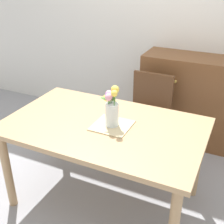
{
  "coord_description": "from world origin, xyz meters",
  "views": [
    {
      "loc": [
        0.91,
        -1.78,
        1.89
      ],
      "look_at": [
        0.07,
        0.01,
        0.88
      ],
      "focal_mm": 47.19,
      "sensor_mm": 36.0,
      "label": 1
    }
  ],
  "objects_px": {
    "dining_table": "(104,135)",
    "chair_far": "(148,111)",
    "dresser": "(205,103)",
    "flower_vase": "(111,107)"
  },
  "relations": [
    {
      "from": "dining_table",
      "to": "chair_far",
      "type": "bearing_deg",
      "value": 83.21
    },
    {
      "from": "dresser",
      "to": "flower_vase",
      "type": "xyz_separation_m",
      "value": [
        -0.52,
        -1.32,
        0.42
      ]
    },
    {
      "from": "chair_far",
      "to": "dining_table",
      "type": "bearing_deg",
      "value": 83.21
    },
    {
      "from": "flower_vase",
      "to": "dresser",
      "type": "bearing_deg",
      "value": 68.44
    },
    {
      "from": "dresser",
      "to": "dining_table",
      "type": "bearing_deg",
      "value": -113.6
    },
    {
      "from": "chair_far",
      "to": "flower_vase",
      "type": "relative_size",
      "value": 2.91
    },
    {
      "from": "flower_vase",
      "to": "dining_table",
      "type": "bearing_deg",
      "value": -167.92
    },
    {
      "from": "dining_table",
      "to": "flower_vase",
      "type": "height_order",
      "value": "flower_vase"
    },
    {
      "from": "dining_table",
      "to": "chair_far",
      "type": "xyz_separation_m",
      "value": [
        0.1,
        0.82,
        -0.15
      ]
    },
    {
      "from": "dining_table",
      "to": "flower_vase",
      "type": "xyz_separation_m",
      "value": [
        0.06,
        0.01,
        0.25
      ]
    }
  ]
}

